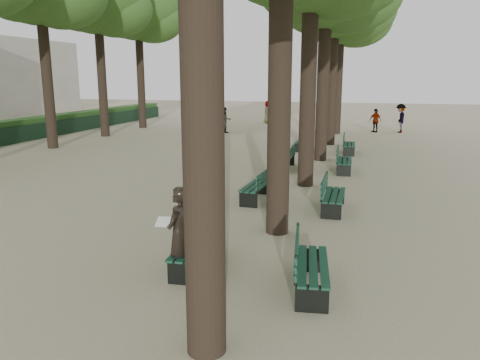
# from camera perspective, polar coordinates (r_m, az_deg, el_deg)

# --- Properties ---
(ground) EXTENTS (120.00, 120.00, 0.00)m
(ground) POSITION_cam_1_polar(r_m,az_deg,el_deg) (8.78, -9.14, -11.59)
(ground) COLOR tan
(ground) RESTS_ON ground
(tree_central_5) EXTENTS (6.00, 6.00, 9.95)m
(tree_central_5) POSITION_cam_1_polar(r_m,az_deg,el_deg) (30.61, 12.28, 19.92)
(tree_central_5) COLOR #33261C
(tree_central_5) RESTS_ON ground
(tree_far_5) EXTENTS (6.00, 6.00, 10.45)m
(tree_far_5) POSITION_cam_1_polar(r_m,az_deg,el_deg) (34.27, -12.38, 19.92)
(tree_far_5) COLOR #33261C
(tree_far_5) RESTS_ON ground
(bench_left_0) EXTENTS (0.70, 1.84, 0.92)m
(bench_left_0) POSITION_cam_1_polar(r_m,az_deg,el_deg) (9.03, -5.57, -8.94)
(bench_left_0) COLOR black
(bench_left_0) RESTS_ON ground
(bench_left_1) EXTENTS (0.66, 1.83, 0.92)m
(bench_left_1) POSITION_cam_1_polar(r_m,az_deg,el_deg) (13.69, 1.98, -1.41)
(bench_left_1) COLOR black
(bench_left_1) RESTS_ON ground
(bench_left_2) EXTENTS (0.63, 1.82, 0.92)m
(bench_left_2) POSITION_cam_1_polar(r_m,az_deg,el_deg) (18.50, 5.56, 2.21)
(bench_left_2) COLOR black
(bench_left_2) RESTS_ON ground
(bench_left_3) EXTENTS (0.61, 1.81, 0.92)m
(bench_left_3) POSITION_cam_1_polar(r_m,az_deg,el_deg) (23.39, 7.65, 4.31)
(bench_left_3) COLOR black
(bench_left_3) RESTS_ON ground
(bench_right_0) EXTENTS (0.79, 1.86, 0.92)m
(bench_right_0) POSITION_cam_1_polar(r_m,az_deg,el_deg) (8.17, 8.74, -11.40)
(bench_right_0) COLOR black
(bench_right_0) RESTS_ON ground
(bench_right_1) EXTENTS (0.58, 1.80, 0.92)m
(bench_right_1) POSITION_cam_1_polar(r_m,az_deg,el_deg) (12.87, 11.32, -2.56)
(bench_right_1) COLOR black
(bench_right_1) RESTS_ON ground
(bench_right_2) EXTENTS (0.64, 1.82, 0.92)m
(bench_right_2) POSITION_cam_1_polar(r_m,az_deg,el_deg) (18.20, 12.57, 1.79)
(bench_right_2) COLOR black
(bench_right_2) RESTS_ON ground
(bench_right_3) EXTENTS (0.62, 1.82, 0.92)m
(bench_right_3) POSITION_cam_1_polar(r_m,az_deg,el_deg) (22.66, 13.16, 3.83)
(bench_right_3) COLOR black
(bench_right_3) RESTS_ON ground
(man_with_map) EXTENTS (0.63, 0.71, 1.71)m
(man_with_map) POSITION_cam_1_polar(r_m,az_deg,el_deg) (8.36, -7.42, -6.50)
(man_with_map) COLOR black
(man_with_map) RESTS_ON ground
(pedestrian_b) EXTENTS (0.38, 1.20, 1.85)m
(pedestrian_b) POSITION_cam_1_polar(r_m,az_deg,el_deg) (32.09, 18.96, 7.13)
(pedestrian_b) COLOR #262628
(pedestrian_b) RESTS_ON ground
(pedestrian_c) EXTENTS (0.90, 0.77, 1.53)m
(pedestrian_c) POSITION_cam_1_polar(r_m,az_deg,el_deg) (31.89, 16.16, 6.99)
(pedestrian_c) COLOR #262628
(pedestrian_c) RESTS_ON ground
(pedestrian_a) EXTENTS (0.85, 0.73, 1.65)m
(pedestrian_a) POSITION_cam_1_polar(r_m,az_deg,el_deg) (30.12, -1.84, 7.29)
(pedestrian_a) COLOR #262628
(pedestrian_a) RESTS_ON ground
(pedestrian_e) EXTENTS (1.41, 1.31, 1.70)m
(pedestrian_e) POSITION_cam_1_polar(r_m,az_deg,el_deg) (29.65, -3.55, 7.24)
(pedestrian_e) COLOR #262628
(pedestrian_e) RESTS_ON ground
(pedestrian_d) EXTENTS (0.70, 0.91, 1.73)m
(pedestrian_d) POSITION_cam_1_polar(r_m,az_deg,el_deg) (36.67, 3.41, 8.27)
(pedestrian_d) COLOR #262628
(pedestrian_d) RESTS_ON ground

